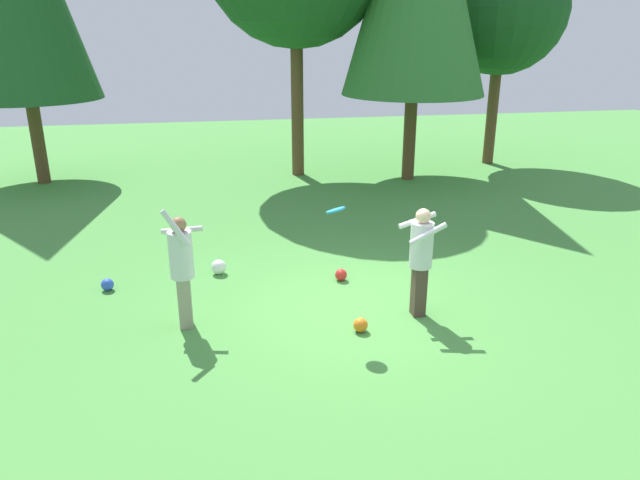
% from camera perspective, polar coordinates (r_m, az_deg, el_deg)
% --- Properties ---
extents(ground_plane, '(40.00, 40.00, 0.00)m').
position_cam_1_polar(ground_plane, '(9.39, 3.57, -6.57)').
color(ground_plane, '#4C9342').
extents(person_thrower, '(0.59, 0.55, 1.87)m').
position_cam_1_polar(person_thrower, '(8.65, -13.15, -2.14)').
color(person_thrower, gray).
rests_on(person_thrower, ground_plane).
extents(person_catcher, '(0.61, 0.52, 1.70)m').
position_cam_1_polar(person_catcher, '(8.90, 9.68, -1.26)').
color(person_catcher, '#4C382D').
rests_on(person_catcher, ground_plane).
extents(frisbee, '(0.38, 0.38, 0.11)m').
position_cam_1_polar(frisbee, '(8.22, 1.50, 2.89)').
color(frisbee, '#2393D1').
extents(ball_white, '(0.27, 0.27, 0.27)m').
position_cam_1_polar(ball_white, '(10.72, -9.71, -2.57)').
color(ball_white, white).
rests_on(ball_white, ground_plane).
extents(ball_orange, '(0.21, 0.21, 0.21)m').
position_cam_1_polar(ball_orange, '(8.68, 3.91, -8.13)').
color(ball_orange, orange).
rests_on(ball_orange, ground_plane).
extents(ball_red, '(0.21, 0.21, 0.21)m').
position_cam_1_polar(ball_red, '(10.32, 2.03, -3.36)').
color(ball_red, red).
rests_on(ball_red, ground_plane).
extents(ball_blue, '(0.21, 0.21, 0.21)m').
position_cam_1_polar(ball_blue, '(10.55, -19.74, -4.05)').
color(ball_blue, blue).
rests_on(ball_blue, ground_plane).
extents(tree_far_right, '(3.85, 3.85, 6.58)m').
position_cam_1_polar(tree_far_right, '(19.64, 17.10, 20.43)').
color(tree_far_right, brown).
rests_on(tree_far_right, ground_plane).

